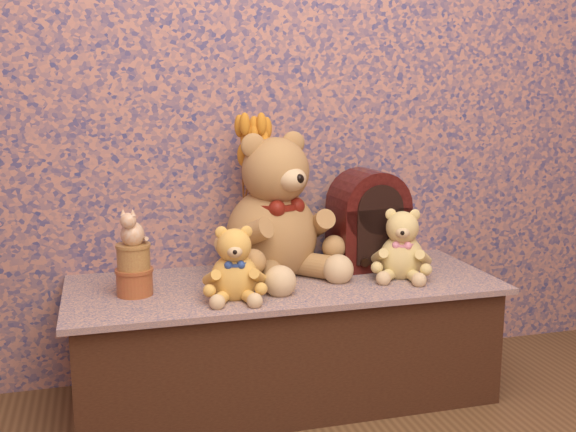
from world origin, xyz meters
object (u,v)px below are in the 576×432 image
object	(u,v)px
biscuit_tin_lower	(135,282)
teddy_medium	(234,259)
teddy_small	(402,240)
ceramic_vase	(253,246)
cat_figurine	(132,226)
cathedral_radio	(368,219)
teddy_large	(272,199)

from	to	relation	value
biscuit_tin_lower	teddy_medium	bearing A→B (deg)	-20.71
teddy_small	ceramic_vase	size ratio (longest dim) A/B	1.33
biscuit_tin_lower	cat_figurine	world-z (taller)	cat_figurine
teddy_small	biscuit_tin_lower	distance (m)	0.92
cat_figurine	teddy_medium	bearing A→B (deg)	3.63
cathedral_radio	biscuit_tin_lower	distance (m)	0.88
teddy_medium	cathedral_radio	world-z (taller)	cathedral_radio
cathedral_radio	biscuit_tin_lower	size ratio (longest dim) A/B	3.14
cat_figurine	teddy_small	bearing A→B (deg)	22.18
teddy_medium	teddy_small	bearing A→B (deg)	16.22
cathedral_radio	teddy_medium	bearing A→B (deg)	-160.39
teddy_medium	cathedral_radio	xyz separation A→B (m)	(0.55, 0.24, 0.06)
teddy_large	biscuit_tin_lower	world-z (taller)	teddy_large
teddy_medium	ceramic_vase	bearing A→B (deg)	74.60
teddy_medium	teddy_small	world-z (taller)	teddy_small
cat_figurine	teddy_large	bearing A→B (deg)	39.10
teddy_large	cat_figurine	distance (m)	0.51
teddy_medium	biscuit_tin_lower	size ratio (longest dim) A/B	2.17
teddy_large	ceramic_vase	world-z (taller)	teddy_large
teddy_small	cathedral_radio	bearing A→B (deg)	135.32
biscuit_tin_lower	cat_figurine	xyz separation A→B (m)	(0.00, 0.00, 0.19)
cathedral_radio	cat_figurine	bearing A→B (deg)	-175.69
ceramic_vase	biscuit_tin_lower	bearing A→B (deg)	-160.58
teddy_medium	biscuit_tin_lower	xyz separation A→B (m)	(-0.31, 0.12, -0.08)
biscuit_tin_lower	cathedral_radio	bearing A→B (deg)	8.49
teddy_medium	cat_figurine	xyz separation A→B (m)	(-0.31, 0.12, 0.10)
teddy_large	teddy_medium	distance (m)	0.34
teddy_small	cat_figurine	bearing A→B (deg)	-157.73
teddy_small	cathedral_radio	size ratio (longest dim) A/B	0.72
biscuit_tin_lower	teddy_small	bearing A→B (deg)	-2.17
teddy_medium	ceramic_vase	world-z (taller)	teddy_medium
cathedral_radio	ceramic_vase	bearing A→B (deg)	172.98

